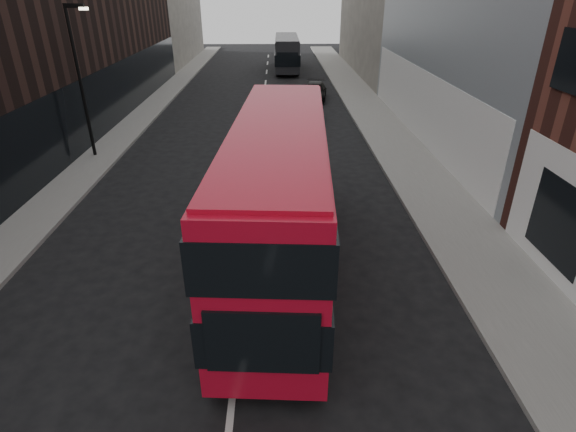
{
  "coord_description": "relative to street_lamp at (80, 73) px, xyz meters",
  "views": [
    {
      "loc": [
        1.01,
        -4.08,
        7.75
      ],
      "look_at": [
        1.27,
        6.23,
        2.5
      ],
      "focal_mm": 28.0,
      "sensor_mm": 36.0,
      "label": 1
    }
  ],
  "objects": [
    {
      "name": "building_left_mid",
      "position": [
        -3.28,
        12.0,
        2.82
      ],
      "size": [
        5.0,
        24.0,
        14.0
      ],
      "primitive_type": "cube",
      "color": "black",
      "rests_on": "ground"
    },
    {
      "name": "sidewalk_right",
      "position": [
        15.72,
        7.0,
        -4.11
      ],
      "size": [
        3.0,
        80.0,
        0.15
      ],
      "primitive_type": "cube",
      "color": "slate",
      "rests_on": "ground"
    },
    {
      "name": "sidewalk_left",
      "position": [
        0.22,
        7.0,
        -4.11
      ],
      "size": [
        2.0,
        80.0,
        0.15
      ],
      "primitive_type": "cube",
      "color": "slate",
      "rests_on": "ground"
    },
    {
      "name": "car_c",
      "position": [
        12.17,
        13.04,
        -3.55
      ],
      "size": [
        2.32,
        4.52,
        1.25
      ],
      "primitive_type": "imported",
      "rotation": [
        0.0,
        0.0,
        -0.14
      ],
      "color": "black",
      "rests_on": "ground"
    },
    {
      "name": "building_left_far",
      "position": [
        -3.28,
        34.0,
        2.32
      ],
      "size": [
        5.0,
        20.0,
        13.0
      ],
      "primitive_type": "cube",
      "color": "slate",
      "rests_on": "ground"
    },
    {
      "name": "car_b",
      "position": [
        11.42,
        7.36,
        -3.57
      ],
      "size": [
        1.55,
        3.78,
        1.22
      ],
      "primitive_type": "imported",
      "rotation": [
        0.0,
        0.0,
        0.07
      ],
      "color": "gray",
      "rests_on": "ground"
    },
    {
      "name": "street_lamp",
      "position": [
        0.0,
        0.0,
        0.0
      ],
      "size": [
        1.06,
        0.22,
        7.0
      ],
      "color": "black",
      "rests_on": "sidewalk_left"
    },
    {
      "name": "car_a",
      "position": [
        9.51,
        -0.71,
        -3.51
      ],
      "size": [
        1.71,
        4.0,
        1.35
      ],
      "primitive_type": "imported",
      "rotation": [
        0.0,
        0.0,
        -0.03
      ],
      "color": "black",
      "rests_on": "ground"
    },
    {
      "name": "grey_bus",
      "position": [
        10.33,
        26.97,
        -2.4
      ],
      "size": [
        2.52,
        10.35,
        3.33
      ],
      "rotation": [
        0.0,
        0.0,
        -0.01
      ],
      "color": "black",
      "rests_on": "ground"
    },
    {
      "name": "red_bus",
      "position": [
        9.27,
        -10.22,
        -1.67
      ],
      "size": [
        3.34,
        11.32,
        4.52
      ],
      "rotation": [
        0.0,
        0.0,
        -0.06
      ],
      "color": "#AE0A1F",
      "rests_on": "ground"
    }
  ]
}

